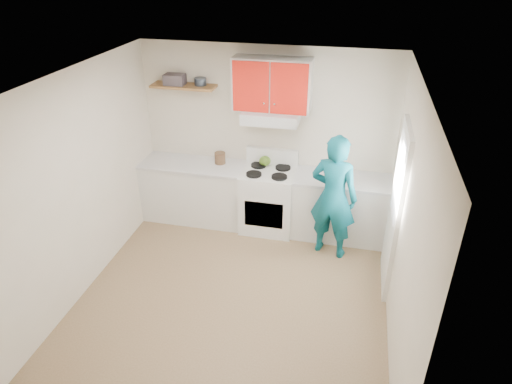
% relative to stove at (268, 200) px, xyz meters
% --- Properties ---
extents(floor, '(3.80, 3.80, 0.00)m').
position_rel_stove_xyz_m(floor, '(-0.10, -1.57, -0.46)').
color(floor, brown).
rests_on(floor, ground).
extents(ceiling, '(3.60, 3.80, 0.04)m').
position_rel_stove_xyz_m(ceiling, '(-0.10, -1.57, 2.14)').
color(ceiling, white).
rests_on(ceiling, floor).
extents(back_wall, '(3.60, 0.04, 2.60)m').
position_rel_stove_xyz_m(back_wall, '(-0.10, 0.32, 0.84)').
color(back_wall, beige).
rests_on(back_wall, floor).
extents(front_wall, '(3.60, 0.04, 2.60)m').
position_rel_stove_xyz_m(front_wall, '(-0.10, -3.47, 0.84)').
color(front_wall, beige).
rests_on(front_wall, floor).
extents(left_wall, '(0.04, 3.80, 2.60)m').
position_rel_stove_xyz_m(left_wall, '(-1.90, -1.57, 0.84)').
color(left_wall, beige).
rests_on(left_wall, floor).
extents(right_wall, '(0.04, 3.80, 2.60)m').
position_rel_stove_xyz_m(right_wall, '(1.70, -1.57, 0.84)').
color(right_wall, beige).
rests_on(right_wall, floor).
extents(door, '(0.05, 0.85, 2.05)m').
position_rel_stove_xyz_m(door, '(1.68, -0.88, 0.56)').
color(door, white).
rests_on(door, floor).
extents(door_glass, '(0.01, 0.55, 0.95)m').
position_rel_stove_xyz_m(door_glass, '(1.65, -0.88, 0.99)').
color(door_glass, white).
rests_on(door_glass, door).
extents(counter_left, '(1.52, 0.60, 0.90)m').
position_rel_stove_xyz_m(counter_left, '(-1.14, 0.02, -0.01)').
color(counter_left, silver).
rests_on(counter_left, floor).
extents(counter_right, '(1.32, 0.60, 0.90)m').
position_rel_stove_xyz_m(counter_right, '(1.04, 0.02, -0.01)').
color(counter_right, silver).
rests_on(counter_right, floor).
extents(stove, '(0.76, 0.65, 0.92)m').
position_rel_stove_xyz_m(stove, '(0.00, 0.00, 0.00)').
color(stove, white).
rests_on(stove, floor).
extents(range_hood, '(0.76, 0.44, 0.15)m').
position_rel_stove_xyz_m(range_hood, '(0.00, 0.10, 1.24)').
color(range_hood, silver).
rests_on(range_hood, back_wall).
extents(upper_cabinets, '(1.02, 0.33, 0.70)m').
position_rel_stove_xyz_m(upper_cabinets, '(0.00, 0.16, 1.66)').
color(upper_cabinets, red).
rests_on(upper_cabinets, back_wall).
extents(shelf, '(0.90, 0.30, 0.04)m').
position_rel_stove_xyz_m(shelf, '(-1.25, 0.18, 1.56)').
color(shelf, brown).
rests_on(shelf, back_wall).
extents(books, '(0.28, 0.21, 0.14)m').
position_rel_stove_xyz_m(books, '(-1.37, 0.16, 1.65)').
color(books, '#453D43').
rests_on(books, shelf).
extents(tin, '(0.19, 0.19, 0.10)m').
position_rel_stove_xyz_m(tin, '(-1.01, 0.21, 1.63)').
color(tin, '#333D4C').
rests_on(tin, shelf).
extents(kettle, '(0.19, 0.19, 0.14)m').
position_rel_stove_xyz_m(kettle, '(-0.10, 0.20, 0.53)').
color(kettle, '#4E7320').
rests_on(kettle, stove).
extents(crock, '(0.18, 0.18, 0.19)m').
position_rel_stove_xyz_m(crock, '(-0.75, 0.12, 0.53)').
color(crock, '#4A3320').
rests_on(crock, counter_left).
extents(cutting_board, '(0.35, 0.28, 0.02)m').
position_rel_stove_xyz_m(cutting_board, '(0.73, -0.03, 0.45)').
color(cutting_board, olive).
rests_on(cutting_board, counter_right).
extents(silicone_mat, '(0.32, 0.29, 0.01)m').
position_rel_stove_xyz_m(silicone_mat, '(1.36, -0.02, 0.44)').
color(silicone_mat, red).
rests_on(silicone_mat, counter_right).
extents(person, '(0.71, 0.56, 1.72)m').
position_rel_stove_xyz_m(person, '(0.94, -0.42, 0.40)').
color(person, '#0B5A69').
rests_on(person, floor).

